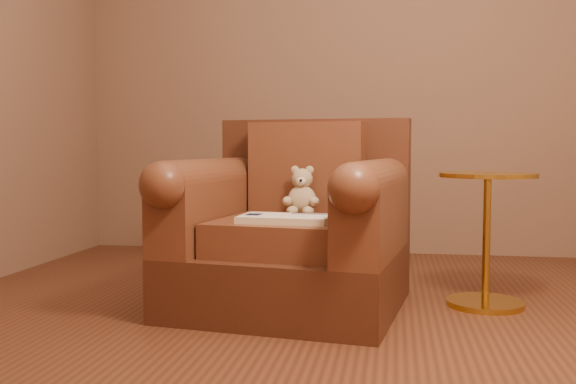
# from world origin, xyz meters

# --- Properties ---
(floor) EXTENTS (4.00, 4.00, 0.00)m
(floor) POSITION_xyz_m (0.00, 0.00, 0.00)
(floor) COLOR brown
(floor) RESTS_ON ground
(armchair) EXTENTS (1.13, 1.08, 0.90)m
(armchair) POSITION_xyz_m (-0.22, 0.37, 0.35)
(armchair) COLOR #4A2718
(armchair) RESTS_ON floor
(teddy_bear) EXTENTS (0.18, 0.20, 0.24)m
(teddy_bear) POSITION_xyz_m (-0.19, 0.45, 0.52)
(teddy_bear) COLOR tan
(teddy_bear) RESTS_ON armchair
(guidebook) EXTENTS (0.41, 0.26, 0.03)m
(guidebook) POSITION_xyz_m (-0.22, 0.12, 0.45)
(guidebook) COLOR beige
(guidebook) RESTS_ON armchair
(side_table) EXTENTS (0.45, 0.45, 0.64)m
(side_table) POSITION_xyz_m (0.68, 0.51, 0.34)
(side_table) COLOR gold
(side_table) RESTS_ON floor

